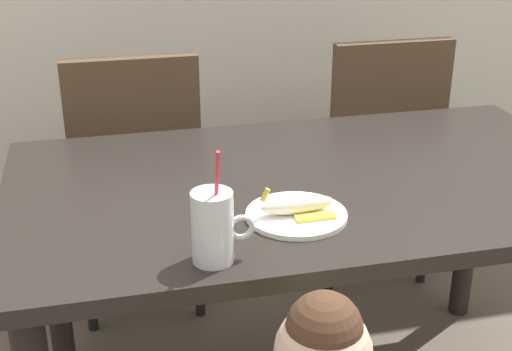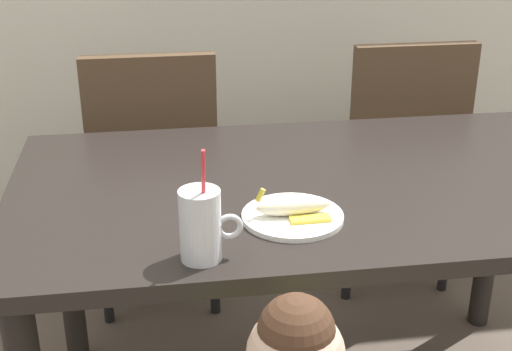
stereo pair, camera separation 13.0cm
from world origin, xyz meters
name	(u,v)px [view 1 (the left image)]	position (x,y,z in m)	size (l,w,h in m)	color
dining_table	(312,211)	(0.00, 0.00, 0.66)	(1.55, 0.88, 0.76)	black
dining_chair_left	(135,170)	(-0.41, 0.66, 0.54)	(0.44, 0.45, 0.96)	#4C3826
dining_chair_right	(374,147)	(0.46, 0.68, 0.54)	(0.44, 0.45, 0.96)	#4C3826
milk_cup	(213,231)	(-0.32, -0.35, 0.82)	(0.13, 0.08, 0.25)	silver
snack_plate	(296,215)	(-0.11, -0.21, 0.76)	(0.23, 0.23, 0.01)	white
peeled_banana	(298,205)	(-0.10, -0.21, 0.79)	(0.17, 0.11, 0.07)	#F4EAC6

